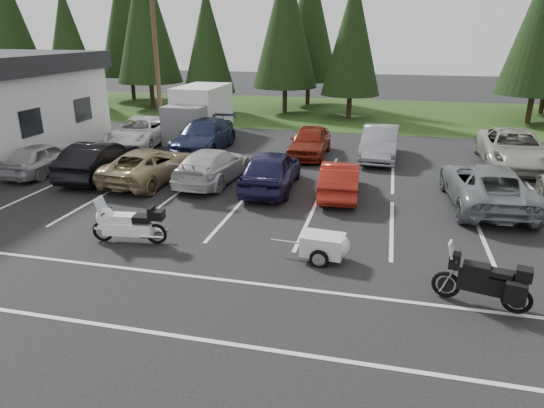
{
  "coord_description": "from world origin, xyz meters",
  "views": [
    {
      "loc": [
        2.82,
        -13.79,
        5.95
      ],
      "look_at": [
        -0.37,
        -0.5,
        1.05
      ],
      "focal_mm": 32.0,
      "sensor_mm": 36.0,
      "label": 1
    }
  ],
  "objects_px": {
    "car_far_2": "(310,141)",
    "touring_motorcycle": "(128,221)",
    "adventure_motorcycle": "(483,277)",
    "box_truck": "(196,113)",
    "car_near_0": "(43,158)",
    "car_far_3": "(380,143)",
    "car_near_3": "(213,166)",
    "car_near_4": "(271,170)",
    "car_far_1": "(204,136)",
    "cargo_trailer": "(323,247)",
    "utility_pole": "(156,54)",
    "car_near_1": "(99,160)",
    "car_far_0": "(141,132)",
    "car_near_6": "(486,185)",
    "car_near_2": "(150,165)",
    "car_far_4": "(513,149)",
    "car_near_5": "(340,179)"
  },
  "relations": [
    {
      "from": "car_near_5",
      "to": "car_far_1",
      "type": "height_order",
      "value": "car_far_1"
    },
    {
      "from": "car_far_0",
      "to": "touring_motorcycle",
      "type": "bearing_deg",
      "value": -67.89
    },
    {
      "from": "car_near_2",
      "to": "touring_motorcycle",
      "type": "height_order",
      "value": "touring_motorcycle"
    },
    {
      "from": "car_near_4",
      "to": "car_near_2",
      "type": "bearing_deg",
      "value": -0.9
    },
    {
      "from": "car_far_2",
      "to": "car_far_3",
      "type": "relative_size",
      "value": 0.92
    },
    {
      "from": "car_near_3",
      "to": "adventure_motorcycle",
      "type": "relative_size",
      "value": 2.0
    },
    {
      "from": "utility_pole",
      "to": "car_near_3",
      "type": "distance_m",
      "value": 10.39
    },
    {
      "from": "car_near_0",
      "to": "cargo_trailer",
      "type": "distance_m",
      "value": 14.32
    },
    {
      "from": "car_near_1",
      "to": "car_near_4",
      "type": "height_order",
      "value": "car_near_4"
    },
    {
      "from": "utility_pole",
      "to": "box_truck",
      "type": "height_order",
      "value": "utility_pole"
    },
    {
      "from": "car_near_6",
      "to": "touring_motorcycle",
      "type": "relative_size",
      "value": 2.19
    },
    {
      "from": "car_near_0",
      "to": "car_far_3",
      "type": "distance_m",
      "value": 15.51
    },
    {
      "from": "car_near_4",
      "to": "car_near_1",
      "type": "bearing_deg",
      "value": -1.32
    },
    {
      "from": "car_near_1",
      "to": "car_far_4",
      "type": "distance_m",
      "value": 18.58
    },
    {
      "from": "car_near_1",
      "to": "touring_motorcycle",
      "type": "relative_size",
      "value": 1.87
    },
    {
      "from": "car_near_5",
      "to": "car_far_0",
      "type": "height_order",
      "value": "car_far_0"
    },
    {
      "from": "box_truck",
      "to": "car_far_2",
      "type": "bearing_deg",
      "value": -21.33
    },
    {
      "from": "car_far_3",
      "to": "car_far_2",
      "type": "bearing_deg",
      "value": -174.01
    },
    {
      "from": "car_far_2",
      "to": "touring_motorcycle",
      "type": "distance_m",
      "value": 12.19
    },
    {
      "from": "car_far_0",
      "to": "cargo_trailer",
      "type": "relative_size",
      "value": 3.26
    },
    {
      "from": "car_near_3",
      "to": "car_near_4",
      "type": "bearing_deg",
      "value": 175.09
    },
    {
      "from": "car_near_2",
      "to": "car_far_0",
      "type": "bearing_deg",
      "value": -54.91
    },
    {
      "from": "box_truck",
      "to": "car_near_1",
      "type": "height_order",
      "value": "box_truck"
    },
    {
      "from": "touring_motorcycle",
      "to": "adventure_motorcycle",
      "type": "height_order",
      "value": "adventure_motorcycle"
    },
    {
      "from": "touring_motorcycle",
      "to": "utility_pole",
      "type": "bearing_deg",
      "value": 105.27
    },
    {
      "from": "car_near_5",
      "to": "car_near_0",
      "type": "bearing_deg",
      "value": -3.14
    },
    {
      "from": "car_far_0",
      "to": "car_far_3",
      "type": "distance_m",
      "value": 12.81
    },
    {
      "from": "adventure_motorcycle",
      "to": "car_near_0",
      "type": "bearing_deg",
      "value": 171.24
    },
    {
      "from": "utility_pole",
      "to": "car_near_4",
      "type": "relative_size",
      "value": 1.93
    },
    {
      "from": "car_near_4",
      "to": "car_near_0",
      "type": "bearing_deg",
      "value": -1.35
    },
    {
      "from": "car_far_3",
      "to": "car_far_4",
      "type": "relative_size",
      "value": 0.81
    },
    {
      "from": "car_near_0",
      "to": "car_near_6",
      "type": "height_order",
      "value": "car_near_6"
    },
    {
      "from": "car_near_1",
      "to": "car_far_2",
      "type": "bearing_deg",
      "value": -148.07
    },
    {
      "from": "car_near_6",
      "to": "car_far_1",
      "type": "height_order",
      "value": "car_far_1"
    },
    {
      "from": "utility_pole",
      "to": "car_far_1",
      "type": "distance_m",
      "value": 5.83
    },
    {
      "from": "car_near_0",
      "to": "car_near_3",
      "type": "relative_size",
      "value": 0.85
    },
    {
      "from": "box_truck",
      "to": "car_far_3",
      "type": "relative_size",
      "value": 1.18
    },
    {
      "from": "box_truck",
      "to": "adventure_motorcycle",
      "type": "relative_size",
      "value": 2.35
    },
    {
      "from": "car_far_0",
      "to": "car_far_4",
      "type": "relative_size",
      "value": 0.91
    },
    {
      "from": "car_near_2",
      "to": "car_far_4",
      "type": "xyz_separation_m",
      "value": [
        15.19,
        6.15,
        0.13
      ]
    },
    {
      "from": "car_near_6",
      "to": "car_far_3",
      "type": "relative_size",
      "value": 1.16
    },
    {
      "from": "car_near_1",
      "to": "utility_pole",
      "type": "bearing_deg",
      "value": -86.54
    },
    {
      "from": "cargo_trailer",
      "to": "car_near_4",
      "type": "bearing_deg",
      "value": 121.1
    },
    {
      "from": "car_far_2",
      "to": "adventure_motorcycle",
      "type": "bearing_deg",
      "value": -64.45
    },
    {
      "from": "utility_pole",
      "to": "car_far_2",
      "type": "height_order",
      "value": "utility_pole"
    },
    {
      "from": "car_near_4",
      "to": "car_near_5",
      "type": "xyz_separation_m",
      "value": [
        2.73,
        -0.15,
        -0.13
      ]
    },
    {
      "from": "car_far_1",
      "to": "cargo_trailer",
      "type": "height_order",
      "value": "car_far_1"
    },
    {
      "from": "utility_pole",
      "to": "cargo_trailer",
      "type": "xyz_separation_m",
      "value": [
        11.36,
        -13.78,
        -4.32
      ]
    },
    {
      "from": "cargo_trailer",
      "to": "car_far_3",
      "type": "bearing_deg",
      "value": 89.38
    },
    {
      "from": "box_truck",
      "to": "car_near_0",
      "type": "xyz_separation_m",
      "value": [
        -3.77,
        -8.58,
        -0.76
      ]
    }
  ]
}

